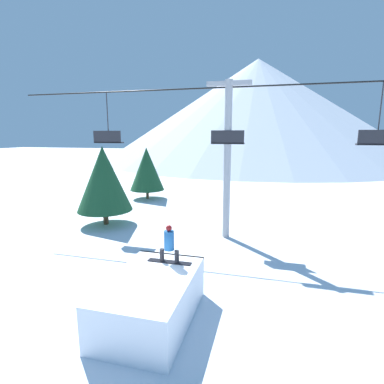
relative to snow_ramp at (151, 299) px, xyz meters
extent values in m
plane|color=white|center=(-0.42, -0.53, -0.73)|extent=(220.00, 220.00, 0.00)
cone|color=silver|center=(-0.42, 64.42, 10.52)|extent=(69.45, 69.45, 22.50)
cube|color=white|center=(0.00, 0.00, 0.00)|extent=(2.50, 4.01, 1.47)
cube|color=silver|center=(0.00, 1.95, 0.70)|extent=(2.50, 0.10, 0.06)
cube|color=black|center=(0.18, 1.25, 0.75)|extent=(1.56, 0.26, 0.03)
cylinder|color=black|center=(-0.09, 1.25, 0.98)|extent=(0.16, 0.16, 0.44)
cylinder|color=black|center=(0.45, 1.25, 0.98)|extent=(0.16, 0.16, 0.44)
cylinder|color=#1E5693|center=(0.18, 1.25, 1.54)|extent=(0.35, 0.35, 0.68)
sphere|color=maroon|center=(0.18, 1.25, 1.98)|extent=(0.21, 0.21, 0.21)
cylinder|color=#9E9EA3|center=(1.09, 8.55, 3.63)|extent=(0.40, 0.40, 8.73)
cube|color=#9E9EA3|center=(1.09, 8.55, 7.80)|extent=(2.40, 0.24, 0.24)
cylinder|color=black|center=(1.09, 8.55, 7.60)|extent=(25.74, 0.08, 0.08)
cylinder|color=#28282D|center=(-6.20, 8.55, 6.12)|extent=(0.06, 0.06, 2.95)
cube|color=#232328|center=(-6.20, 8.55, 4.65)|extent=(1.80, 0.44, 0.08)
cube|color=#232328|center=(-6.20, 8.37, 5.00)|extent=(1.80, 0.08, 0.70)
cylinder|color=#28282D|center=(1.09, 8.55, 6.12)|extent=(0.06, 0.06, 2.95)
cube|color=#232328|center=(1.09, 8.55, 4.65)|extent=(1.80, 0.44, 0.08)
cube|color=#232328|center=(1.09, 8.37, 5.00)|extent=(1.80, 0.08, 0.70)
cylinder|color=#28282D|center=(8.38, 8.55, 6.12)|extent=(0.06, 0.06, 2.95)
cube|color=#232328|center=(8.38, 8.55, 4.65)|extent=(1.80, 0.44, 0.08)
cube|color=#232328|center=(8.38, 8.37, 5.00)|extent=(1.80, 0.08, 0.70)
cylinder|color=#4C3823|center=(-6.97, 8.99, -0.25)|extent=(0.33, 0.33, 0.97)
cone|color=#194728|center=(-6.97, 8.99, 2.33)|extent=(3.54, 3.54, 4.19)
cylinder|color=#4C3823|center=(-7.55, 17.27, -0.32)|extent=(0.26, 0.26, 0.83)
cone|color=#194728|center=(-7.55, 17.27, 2.04)|extent=(3.12, 3.12, 3.90)
camera|label=1|loc=(3.47, -8.03, 5.12)|focal=28.00mm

